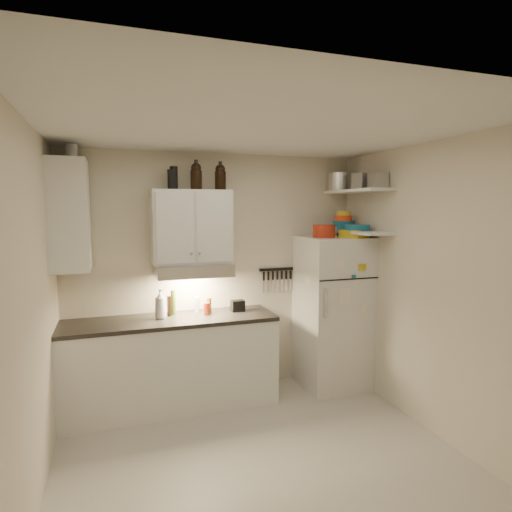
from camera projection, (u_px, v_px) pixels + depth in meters
name	position (u px, v px, depth m)	size (l,w,h in m)	color
floor	(263.00, 462.00, 3.42)	(3.20, 3.00, 0.02)	beige
ceiling	(263.00, 126.00, 3.13)	(3.20, 3.00, 0.02)	silver
back_wall	(217.00, 274.00, 4.69)	(3.20, 0.02, 2.60)	beige
left_wall	(29.00, 319.00, 2.76)	(0.02, 3.00, 2.60)	beige
right_wall	(434.00, 289.00, 3.79)	(0.02, 3.00, 2.60)	beige
base_cabinet	(172.00, 365.00, 4.32)	(2.10, 0.60, 0.88)	white
countertop	(171.00, 320.00, 4.27)	(2.10, 0.62, 0.04)	black
upper_cabinet	(192.00, 227.00, 4.38)	(0.80, 0.33, 0.75)	white
side_cabinet	(70.00, 215.00, 3.87)	(0.33, 0.55, 1.00)	white
range_hood	(193.00, 270.00, 4.36)	(0.76, 0.46, 0.12)	silver
fridge	(332.00, 312.00, 4.82)	(0.70, 0.68, 1.70)	silver
shelf_hi	(357.00, 191.00, 4.61)	(0.30, 0.95, 0.03)	white
shelf_lo	(356.00, 232.00, 4.65)	(0.30, 0.95, 0.03)	white
knife_strip	(277.00, 269.00, 4.89)	(0.42, 0.02, 0.03)	black
dutch_oven	(324.00, 231.00, 4.62)	(0.24, 0.24, 0.14)	#A32613
book_stack	(354.00, 234.00, 4.58)	(0.20, 0.25, 0.08)	gold
spice_jar	(334.00, 232.00, 4.70)	(0.06, 0.06, 0.11)	silver
stock_pot	(340.00, 182.00, 4.85)	(0.27, 0.27, 0.19)	silver
tin_a	(362.00, 181.00, 4.53)	(0.17, 0.15, 0.17)	#AAAAAD
tin_b	(378.00, 181.00, 4.35)	(0.16, 0.16, 0.16)	#AAAAAD
bowl_teal	(343.00, 225.00, 4.88)	(0.25, 0.25, 0.10)	#165E7C
bowl_orange	(343.00, 218.00, 4.85)	(0.20, 0.20, 0.06)	#F44017
bowl_yellow	(343.00, 213.00, 4.84)	(0.15, 0.15, 0.05)	gold
plates	(357.00, 228.00, 4.58)	(0.27, 0.27, 0.07)	#165E7C
growler_a	(196.00, 176.00, 4.27)	(0.12, 0.12, 0.27)	black
growler_b	(220.00, 177.00, 4.37)	(0.11, 0.11, 0.27)	black
thermos_a	(174.00, 178.00, 4.24)	(0.08, 0.08, 0.23)	black
thermos_b	(171.00, 180.00, 4.22)	(0.07, 0.07, 0.19)	black
side_jar	(72.00, 152.00, 3.88)	(0.11, 0.11, 0.14)	silver
soap_bottle	(160.00, 302.00, 4.24)	(0.13, 0.13, 0.33)	white
pepper_mill	(209.00, 305.00, 4.48)	(0.05, 0.05, 0.16)	brown
oil_bottle	(173.00, 302.00, 4.41)	(0.05, 0.05, 0.25)	#426118
vinegar_bottle	(169.00, 306.00, 4.35)	(0.04, 0.04, 0.21)	black
clear_bottle	(197.00, 305.00, 4.50)	(0.06, 0.06, 0.17)	silver
red_jar	(207.00, 309.00, 4.40)	(0.06, 0.06, 0.13)	#A32613
caddy	(238.00, 306.00, 4.56)	(0.14, 0.10, 0.12)	black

